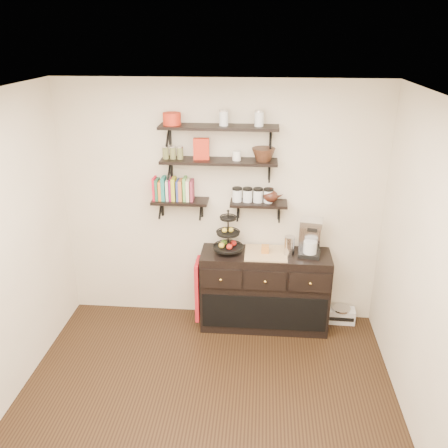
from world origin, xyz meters
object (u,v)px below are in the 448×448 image
radio (341,315)px  coffee_maker (310,237)px  sideboard (264,290)px  fruit_stand (228,239)px

radio → coffee_maker: bearing=-165.2°
sideboard → coffee_maker: coffee_maker is taller
sideboard → coffee_maker: 0.79m
fruit_stand → coffee_maker: size_ratio=1.14×
coffee_maker → radio: 1.09m
sideboard → radio: bearing=8.1°
coffee_maker → sideboard: bearing=-165.9°
radio → sideboard: bearing=-170.2°
sideboard → fruit_stand: 0.73m
sideboard → radio: size_ratio=4.36×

